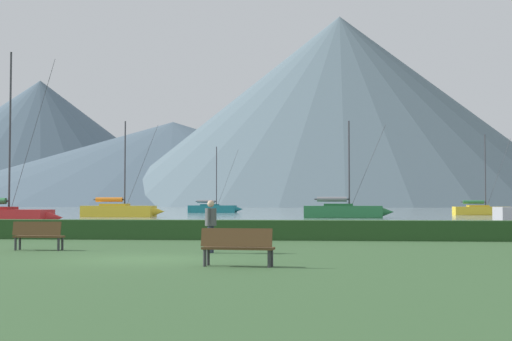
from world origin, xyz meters
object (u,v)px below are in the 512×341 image
object	(u,v)px
sailboat_slip_1	(344,211)
sailboat_slip_6	(2,215)
sailboat_slip_7	(213,208)
park_bench_near_path	(38,234)
person_standing_walker	(211,222)
sailboat_slip_8	(120,210)
park_bench_under_tree	(237,245)
sailboat_slip_0	(482,210)

from	to	relation	value
sailboat_slip_1	sailboat_slip_6	bearing A→B (deg)	-133.11
sailboat_slip_7	sailboat_slip_1	bearing A→B (deg)	-59.04
park_bench_near_path	sailboat_slip_6	bearing A→B (deg)	118.06
sailboat_slip_7	person_standing_walker	size ratio (longest dim) A/B	6.00
sailboat_slip_7	sailboat_slip_8	size ratio (longest dim) A/B	0.96
park_bench_under_tree	sailboat_slip_1	bearing A→B (deg)	92.43
sailboat_slip_6	sailboat_slip_8	bearing A→B (deg)	92.99
sailboat_slip_7	sailboat_slip_8	xyz separation A→B (m)	(-5.07, -31.94, 0.06)
park_bench_near_path	sailboat_slip_1	bearing A→B (deg)	79.04
sailboat_slip_8	park_bench_near_path	world-z (taller)	sailboat_slip_8
park_bench_under_tree	person_standing_walker	size ratio (longest dim) A/B	1.11
sailboat_slip_1	park_bench_near_path	world-z (taller)	sailboat_slip_1
sailboat_slip_7	sailboat_slip_6	bearing A→B (deg)	-92.54
sailboat_slip_1	sailboat_slip_8	bearing A→B (deg)	173.81
park_bench_under_tree	sailboat_slip_7	bearing A→B (deg)	105.52
sailboat_slip_8	sailboat_slip_0	bearing A→B (deg)	23.27
sailboat_slip_6	park_bench_under_tree	distance (m)	36.83
sailboat_slip_8	park_bench_near_path	xyz separation A→B (m)	(12.69, -53.65, -0.20)
sailboat_slip_8	sailboat_slip_1	bearing A→B (deg)	-3.47
park_bench_under_tree	person_standing_walker	xyz separation A→B (m)	(-1.45, 4.85, 0.44)
sailboat_slip_8	person_standing_walker	world-z (taller)	sailboat_slip_8
sailboat_slip_8	person_standing_walker	bearing A→B (deg)	-68.90
sailboat_slip_0	sailboat_slip_1	size ratio (longest dim) A/B	1.01
person_standing_walker	sailboat_slip_8	bearing A→B (deg)	118.99
sailboat_slip_7	person_standing_walker	distance (m)	87.30
sailboat_slip_1	sailboat_slip_8	xyz separation A→B (m)	(-23.76, 2.38, -0.00)
park_bench_near_path	person_standing_walker	bearing A→B (deg)	-5.21
sailboat_slip_6	park_bench_under_tree	size ratio (longest dim) A/B	6.58
sailboat_slip_1	sailboat_slip_6	size ratio (longest dim) A/B	0.82
sailboat_slip_6	person_standing_walker	distance (m)	32.01
sailboat_slip_8	sailboat_slip_7	bearing A→B (deg)	83.21
sailboat_slip_8	park_bench_under_tree	xyz separation A→B (m)	(20.01, -59.16, -0.20)
sailboat_slip_6	sailboat_slip_7	bearing A→B (deg)	88.31
person_standing_walker	sailboat_slip_0	bearing A→B (deg)	82.39
sailboat_slip_1	sailboat_slip_6	xyz separation A→B (m)	(-23.88, -25.94, -0.06)
sailboat_slip_0	park_bench_under_tree	size ratio (longest dim) A/B	5.44
sailboat_slip_7	sailboat_slip_8	world-z (taller)	sailboat_slip_8
sailboat_slip_7	person_standing_walker	bearing A→B (deg)	-78.72
person_standing_walker	park_bench_under_tree	bearing A→B (deg)	-63.26
sailboat_slip_1	park_bench_under_tree	bearing A→B (deg)	-94.26
sailboat_slip_0	sailboat_slip_6	size ratio (longest dim) A/B	0.83
sailboat_slip_0	park_bench_under_tree	world-z (taller)	sailboat_slip_0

